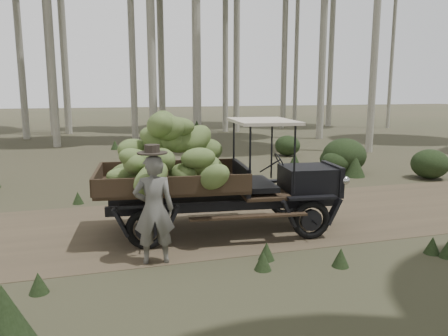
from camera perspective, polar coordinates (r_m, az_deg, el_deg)
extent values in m
plane|color=#473D2B|center=(9.26, -0.25, -6.98)|extent=(120.00, 120.00, 0.00)
cube|color=brown|center=(9.26, -0.25, -6.96)|extent=(70.00, 4.00, 0.01)
cube|color=black|center=(8.88, 10.79, -1.49)|extent=(1.06, 1.01, 0.53)
cube|color=black|center=(9.08, 13.92, -1.35)|extent=(0.20, 0.97, 0.60)
cube|color=black|center=(8.48, 2.25, -1.21)|extent=(0.22, 1.35, 0.53)
cube|color=#38281C|center=(8.31, -6.89, -2.18)|extent=(2.87, 2.01, 0.08)
cube|color=#38281C|center=(9.13, -7.24, 0.04)|extent=(2.69, 0.34, 0.31)
cube|color=#38281C|center=(7.43, -6.52, -2.30)|extent=(2.69, 0.34, 0.31)
cube|color=#38281C|center=(8.32, -16.25, -1.30)|extent=(0.24, 1.73, 0.31)
cube|color=beige|center=(8.43, 5.07, 6.11)|extent=(1.28, 1.75, 0.06)
cube|color=black|center=(8.87, -0.42, -3.76)|extent=(4.42, 0.57, 0.17)
cube|color=black|center=(8.17, 0.46, -4.99)|extent=(4.42, 0.57, 0.17)
torus|color=black|center=(9.66, 7.96, -4.10)|extent=(0.74, 0.21, 0.73)
torus|color=black|center=(8.26, 11.30, -6.68)|extent=(0.74, 0.21, 0.73)
torus|color=black|center=(9.19, -10.11, -4.90)|extent=(0.74, 0.21, 0.73)
torus|color=black|center=(7.71, -10.06, -7.87)|extent=(0.74, 0.21, 0.73)
sphere|color=beige|center=(9.49, 13.29, -0.53)|extent=(0.17, 0.17, 0.17)
sphere|color=beige|center=(8.72, 15.55, -1.58)|extent=(0.17, 0.17, 0.17)
ellipsoid|color=olive|center=(8.42, -12.44, -0.48)|extent=(0.83, 0.77, 0.47)
ellipsoid|color=olive|center=(7.81, -3.40, 1.29)|extent=(0.73, 0.53, 0.44)
ellipsoid|color=olive|center=(8.56, -3.67, 3.77)|extent=(1.01, 0.91, 0.76)
ellipsoid|color=olive|center=(8.26, -6.16, 5.34)|extent=(0.73, 0.50, 0.39)
ellipsoid|color=olive|center=(8.51, -1.98, 0.08)|extent=(0.65, 0.82, 0.50)
ellipsoid|color=olive|center=(7.71, -11.60, 0.68)|extent=(0.47, 0.70, 0.46)
ellipsoid|color=olive|center=(8.46, -5.37, 3.66)|extent=(0.97, 0.83, 0.61)
ellipsoid|color=olive|center=(8.07, -8.37, 5.53)|extent=(0.56, 0.86, 0.62)
ellipsoid|color=olive|center=(8.65, -2.86, -0.11)|extent=(0.88, 0.83, 0.65)
ellipsoid|color=olive|center=(7.67, -11.49, 1.17)|extent=(0.80, 0.63, 0.54)
ellipsoid|color=olive|center=(8.48, -8.24, 4.13)|extent=(0.83, 0.66, 0.59)
ellipsoid|color=olive|center=(8.16, -6.72, 5.45)|extent=(0.76, 0.57, 0.39)
ellipsoid|color=olive|center=(8.08, -12.94, -1.27)|extent=(0.78, 0.54, 0.48)
ellipsoid|color=olive|center=(7.90, -8.26, 0.98)|extent=(0.72, 0.84, 0.55)
ellipsoid|color=olive|center=(8.46, -9.01, 3.85)|extent=(0.83, 0.71, 0.59)
ellipsoid|color=olive|center=(8.13, -7.25, 5.18)|extent=(0.81, 0.72, 0.56)
ellipsoid|color=olive|center=(8.02, -5.47, -1.17)|extent=(0.69, 0.84, 0.59)
ellipsoid|color=olive|center=(8.70, -11.71, 2.30)|extent=(0.88, 0.80, 0.54)
ellipsoid|color=olive|center=(8.40, -6.92, 3.93)|extent=(0.66, 0.85, 0.66)
ellipsoid|color=olive|center=(8.23, -7.81, 5.75)|extent=(0.55, 0.86, 0.64)
ellipsoid|color=olive|center=(8.31, -11.27, -0.56)|extent=(0.75, 0.63, 0.45)
ellipsoid|color=olive|center=(8.75, -2.46, 2.27)|extent=(0.82, 0.62, 0.56)
ellipsoid|color=olive|center=(7.34, -9.53, -1.31)|extent=(0.93, 0.82, 0.73)
ellipsoid|color=olive|center=(7.43, -1.31, -1.18)|extent=(0.73, 0.88, 0.67)
imported|color=#5F5D57|center=(6.98, -9.14, -5.39)|extent=(0.69, 0.49, 1.76)
cylinder|color=#2E2820|center=(6.79, -9.35, 1.96)|extent=(0.52, 0.52, 0.02)
cylinder|color=#2E2820|center=(6.79, -9.37, 2.45)|extent=(0.26, 0.26, 0.14)
cylinder|color=#B2AD9E|center=(30.08, -8.39, 20.36)|extent=(0.43, 0.43, 16.13)
cylinder|color=#B2AD9E|center=(23.73, -12.12, 20.51)|extent=(0.34, 0.34, 14.09)
cylinder|color=#B2AD9E|center=(34.08, 8.22, 20.71)|extent=(0.23, 0.23, 17.94)
cone|color=#233319|center=(17.70, -2.97, 2.58)|extent=(0.68, 0.68, 0.76)
ellipsoid|color=#233319|center=(14.62, 14.47, 0.70)|extent=(0.97, 0.97, 0.77)
cone|color=#233319|center=(20.72, -14.06, 2.96)|extent=(0.39, 0.39, 0.43)
ellipsoid|color=#233319|center=(18.36, 8.30, 2.92)|extent=(1.05, 1.05, 0.84)
cone|color=#233319|center=(14.45, 16.69, 0.43)|extent=(0.69, 0.69, 0.77)
ellipsoid|color=#233319|center=(14.94, 25.30, 0.49)|extent=(1.13, 1.13, 0.91)
cone|color=#233319|center=(16.77, -8.89, 1.92)|extent=(0.62, 0.62, 0.69)
cone|color=#233319|center=(14.20, 9.21, 0.50)|extent=(0.66, 0.66, 0.73)
ellipsoid|color=#233319|center=(14.95, 15.44, 1.59)|extent=(1.42, 1.42, 1.14)
ellipsoid|color=#233319|center=(15.23, 14.20, 1.08)|extent=(0.96, 0.96, 0.77)
cone|color=#233319|center=(14.61, -10.66, 0.44)|extent=(0.53, 0.53, 0.59)
cone|color=#233319|center=(19.86, -5.37, 3.32)|extent=(0.64, 0.64, 0.71)
cone|color=#233319|center=(20.69, -3.56, 4.44)|extent=(1.17, 1.17, 1.30)
cone|color=#233319|center=(6.64, -23.08, -13.63)|extent=(0.27, 0.27, 0.30)
cone|color=#233319|center=(8.27, 25.57, -9.08)|extent=(0.27, 0.27, 0.30)
cone|color=#233319|center=(6.88, 5.11, -11.95)|extent=(0.27, 0.27, 0.30)
cone|color=#233319|center=(13.11, 13.83, -1.45)|extent=(0.27, 0.27, 0.30)
cone|color=#233319|center=(13.34, 13.97, -1.26)|extent=(0.27, 0.27, 0.30)
cone|color=#233319|center=(7.21, 15.00, -11.21)|extent=(0.27, 0.27, 0.30)
cone|color=#233319|center=(10.93, -14.10, -3.79)|extent=(0.27, 0.27, 0.30)
cone|color=#233319|center=(11.52, -10.81, -2.94)|extent=(0.27, 0.27, 0.30)
cone|color=#233319|center=(7.26, 5.56, -10.74)|extent=(0.27, 0.27, 0.30)
cone|color=#233319|center=(11.91, -3.68, -2.34)|extent=(0.27, 0.27, 0.30)
cone|color=#233319|center=(11.18, -18.55, -3.71)|extent=(0.27, 0.27, 0.30)
cone|color=#233319|center=(8.20, 27.18, -9.37)|extent=(0.27, 0.27, 0.30)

